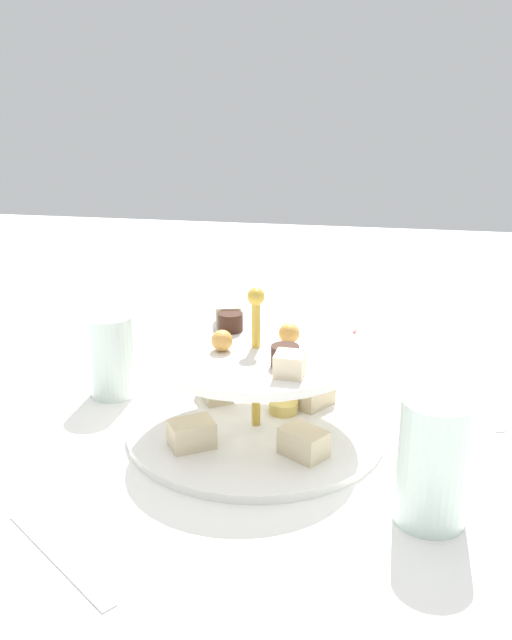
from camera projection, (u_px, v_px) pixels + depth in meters
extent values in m
plane|color=white|center=(256.00, 432.00, 0.84)|extent=(2.40, 2.40, 0.00)
cylinder|color=white|center=(256.00, 428.00, 0.84)|extent=(0.30, 0.30, 0.01)
cylinder|color=white|center=(256.00, 351.00, 0.81)|extent=(0.25, 0.25, 0.01)
cylinder|color=gold|center=(256.00, 366.00, 0.81)|extent=(0.01, 0.01, 0.17)
sphere|color=gold|center=(256.00, 296.00, 0.78)|extent=(0.02, 0.02, 0.02)
cube|color=beige|center=(215.00, 387.00, 0.90)|extent=(0.06, 0.05, 0.03)
cube|color=beige|center=(192.00, 434.00, 0.78)|extent=(0.05, 0.06, 0.03)
cube|color=beige|center=(304.00, 443.00, 0.76)|extent=(0.05, 0.06, 0.03)
cube|color=beige|center=(313.00, 394.00, 0.88)|extent=(0.06, 0.06, 0.03)
cylinder|color=#E5C660|center=(283.00, 407.00, 0.86)|extent=(0.04, 0.04, 0.01)
cylinder|color=#381E14|center=(285.00, 356.00, 0.75)|extent=(0.03, 0.03, 0.02)
cylinder|color=#381E14|center=(230.00, 322.00, 0.85)|extent=(0.03, 0.03, 0.02)
cube|color=beige|center=(228.00, 314.00, 0.87)|extent=(0.04, 0.04, 0.02)
cube|color=beige|center=(290.00, 364.00, 0.72)|extent=(0.03, 0.03, 0.02)
sphere|color=gold|center=(222.00, 340.00, 0.79)|extent=(0.02, 0.02, 0.02)
sphere|color=gold|center=(289.00, 333.00, 0.81)|extent=(0.02, 0.02, 0.02)
cylinder|color=silver|center=(434.00, 461.00, 0.66)|extent=(0.07, 0.07, 0.12)
cylinder|color=silver|center=(246.00, 332.00, 1.05)|extent=(0.06, 0.06, 0.08)
cylinder|color=white|center=(335.00, 358.00, 1.05)|extent=(0.09, 0.09, 0.01)
cylinder|color=white|center=(335.00, 342.00, 1.04)|extent=(0.06, 0.06, 0.04)
cylinder|color=#D14C56|center=(336.00, 330.00, 1.03)|extent=(0.06, 0.06, 0.01)
cube|color=silver|center=(59.00, 557.00, 0.62)|extent=(0.12, 0.14, 0.00)
cube|color=silver|center=(470.00, 400.00, 0.92)|extent=(0.17, 0.07, 0.00)
cylinder|color=silver|center=(112.00, 356.00, 0.92)|extent=(0.06, 0.06, 0.11)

